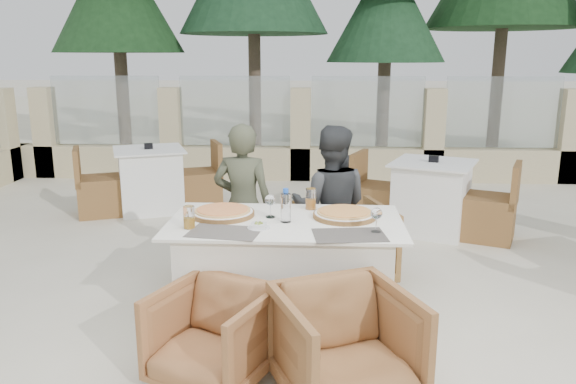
# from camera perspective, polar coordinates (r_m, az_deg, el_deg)

# --- Properties ---
(ground) EXTENTS (80.00, 80.00, 0.00)m
(ground) POSITION_cam_1_polar(r_m,az_deg,el_deg) (4.18, -1.00, -12.89)
(ground) COLOR beige
(ground) RESTS_ON ground
(sand_patch) EXTENTS (30.00, 16.00, 0.01)m
(sand_patch) POSITION_cam_1_polar(r_m,az_deg,el_deg) (17.83, 2.27, 7.68)
(sand_patch) COLOR beige
(sand_patch) RESTS_ON ground
(perimeter_wall_far) EXTENTS (10.00, 0.34, 1.60)m
(perimeter_wall_far) POSITION_cam_1_polar(r_m,az_deg,el_deg) (8.60, 1.30, 6.54)
(perimeter_wall_far) COLOR beige
(perimeter_wall_far) RESTS_ON ground
(pine_far_left) EXTENTS (2.42, 2.42, 5.50)m
(pine_far_left) POSITION_cam_1_polar(r_m,az_deg,el_deg) (11.41, -17.00, 17.55)
(pine_far_left) COLOR #1C431E
(pine_far_left) RESTS_ON ground
(pine_centre) EXTENTS (2.20, 2.20, 5.00)m
(pine_centre) POSITION_cam_1_polar(r_m,az_deg,el_deg) (11.01, 9.96, 16.78)
(pine_centre) COLOR #1F4928
(pine_centre) RESTS_ON ground
(dining_table) EXTENTS (1.60, 0.90, 0.77)m
(dining_table) POSITION_cam_1_polar(r_m,az_deg,el_deg) (3.97, -0.24, -8.27)
(dining_table) COLOR white
(dining_table) RESTS_ON ground
(placemat_near_left) EXTENTS (0.49, 0.36, 0.00)m
(placemat_near_left) POSITION_cam_1_polar(r_m,az_deg,el_deg) (3.62, -6.48, -4.06)
(placemat_near_left) COLOR #5E5851
(placemat_near_left) RESTS_ON dining_table
(placemat_near_right) EXTENTS (0.48, 0.35, 0.00)m
(placemat_near_right) POSITION_cam_1_polar(r_m,az_deg,el_deg) (3.56, 6.25, -4.37)
(placemat_near_right) COLOR #514B45
(placemat_near_right) RESTS_ON dining_table
(pizza_left) EXTENTS (0.50, 0.50, 0.06)m
(pizza_left) POSITION_cam_1_polar(r_m,az_deg,el_deg) (3.98, -6.65, -2.01)
(pizza_left) COLOR #D8481D
(pizza_left) RESTS_ON dining_table
(pizza_right) EXTENTS (0.55, 0.55, 0.06)m
(pizza_right) POSITION_cam_1_polar(r_m,az_deg,el_deg) (3.93, 5.77, -2.19)
(pizza_right) COLOR #C85B1B
(pizza_right) RESTS_ON dining_table
(water_bottle) EXTENTS (0.07, 0.07, 0.23)m
(water_bottle) POSITION_cam_1_polar(r_m,az_deg,el_deg) (3.79, -0.23, -1.36)
(water_bottle) COLOR #BEE0FA
(water_bottle) RESTS_ON dining_table
(wine_glass_centre) EXTENTS (0.10, 0.10, 0.18)m
(wine_glass_centre) POSITION_cam_1_polar(r_m,az_deg,el_deg) (3.90, -1.81, -1.29)
(wine_glass_centre) COLOR white
(wine_glass_centre) RESTS_ON dining_table
(wine_glass_corner) EXTENTS (0.08, 0.08, 0.18)m
(wine_glass_corner) POSITION_cam_1_polar(r_m,az_deg,el_deg) (3.61, 8.97, -2.69)
(wine_glass_corner) COLOR silver
(wine_glass_corner) RESTS_ON dining_table
(beer_glass_left) EXTENTS (0.08, 0.08, 0.15)m
(beer_glass_left) POSITION_cam_1_polar(r_m,az_deg,el_deg) (3.72, -10.02, -2.54)
(beer_glass_left) COLOR gold
(beer_glass_left) RESTS_ON dining_table
(beer_glass_right) EXTENTS (0.10, 0.10, 0.16)m
(beer_glass_right) POSITION_cam_1_polar(r_m,az_deg,el_deg) (4.12, 2.33, -0.70)
(beer_glass_right) COLOR orange
(beer_glass_right) RESTS_ON dining_table
(olive_dish) EXTENTS (0.12, 0.12, 0.04)m
(olive_dish) POSITION_cam_1_polar(r_m,az_deg,el_deg) (3.68, -3.00, -3.39)
(olive_dish) COLOR silver
(olive_dish) RESTS_ON dining_table
(armchair_far_left) EXTENTS (0.82, 0.84, 0.63)m
(armchair_far_left) POSITION_cam_1_polar(r_m,az_deg,el_deg) (4.69, -5.89, -5.74)
(armchair_far_left) COLOR #966136
(armchair_far_left) RESTS_ON ground
(armchair_far_right) EXTENTS (0.91, 0.92, 0.67)m
(armchair_far_right) POSITION_cam_1_polar(r_m,az_deg,el_deg) (4.77, 5.69, -5.17)
(armchair_far_right) COLOR brown
(armchair_far_right) RESTS_ON ground
(armchair_near_left) EXTENTS (0.82, 0.83, 0.58)m
(armchair_near_left) POSITION_cam_1_polar(r_m,az_deg,el_deg) (3.39, -7.65, -14.28)
(armchair_near_left) COLOR #9B6338
(armchair_near_left) RESTS_ON ground
(armchair_near_right) EXTENTS (0.92, 0.93, 0.65)m
(armchair_near_right) POSITION_cam_1_polar(r_m,az_deg,el_deg) (3.19, 5.91, -15.43)
(armchair_near_right) COLOR #905F34
(armchair_near_right) RESTS_ON ground
(diner_left) EXTENTS (0.53, 0.38, 1.35)m
(diner_left) POSITION_cam_1_polar(r_m,az_deg,el_deg) (4.60, -4.57, -1.39)
(diner_left) COLOR #474B36
(diner_left) RESTS_ON ground
(diner_right) EXTENTS (0.69, 0.56, 1.34)m
(diner_right) POSITION_cam_1_polar(r_m,az_deg,el_deg) (4.58, 4.32, -1.56)
(diner_right) COLOR #383A3D
(diner_right) RESTS_ON ground
(bg_table_a) EXTENTS (1.83, 1.36, 0.77)m
(bg_table_a) POSITION_cam_1_polar(r_m,az_deg,el_deg) (7.09, -13.80, 1.20)
(bg_table_a) COLOR white
(bg_table_a) RESTS_ON ground
(bg_table_b) EXTENTS (1.83, 1.38, 0.77)m
(bg_table_b) POSITION_cam_1_polar(r_m,az_deg,el_deg) (6.24, 14.37, -0.51)
(bg_table_b) COLOR white
(bg_table_b) RESTS_ON ground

